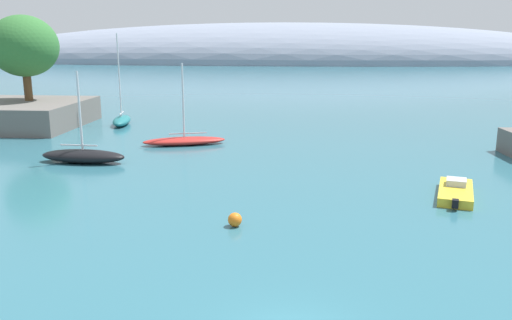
{
  "coord_description": "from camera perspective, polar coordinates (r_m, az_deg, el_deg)",
  "views": [
    {
      "loc": [
        0.12,
        -15.51,
        9.76
      ],
      "look_at": [
        -2.93,
        20.73,
        1.25
      ],
      "focal_mm": 36.88,
      "sensor_mm": 36.0,
      "label": 1
    }
  ],
  "objects": [
    {
      "name": "sailboat_teal_mid_mooring",
      "position": [
        62.01,
        -14.36,
        4.25
      ],
      "size": [
        2.84,
        6.16,
        10.18
      ],
      "rotation": [
        0.0,
        0.0,
        4.89
      ],
      "color": "#1E6B70",
      "rests_on": "water"
    },
    {
      "name": "shore_outcrop",
      "position": [
        64.98,
        -24.8,
        4.55
      ],
      "size": [
        14.97,
        13.54,
        2.75
      ],
      "primitive_type": "cube",
      "color": "#66605B",
      "rests_on": "ground"
    },
    {
      "name": "sailboat_black_near_shore",
      "position": [
        44.03,
        -18.25,
        0.45
      ],
      "size": [
        7.02,
        2.62,
        7.23
      ],
      "rotation": [
        0.0,
        0.0,
        6.22
      ],
      "color": "black",
      "rests_on": "water"
    },
    {
      "name": "tree_clump_shore",
      "position": [
        65.11,
        -23.88,
        11.22
      ],
      "size": [
        7.52,
        7.52,
        9.45
      ],
      "color": "brown",
      "rests_on": "shore_outcrop"
    },
    {
      "name": "sailboat_red_outer_mooring",
      "position": [
        49.31,
        -7.78,
        2.13
      ],
      "size": [
        7.92,
        4.23,
        7.49
      ],
      "rotation": [
        0.0,
        0.0,
        3.43
      ],
      "color": "red",
      "rests_on": "water"
    },
    {
      "name": "mooring_buoy_orange",
      "position": [
        27.93,
        -2.31,
        -6.48
      ],
      "size": [
        0.75,
        0.75,
        0.75
      ],
      "primitive_type": "sphere",
      "color": "orange",
      "rests_on": "water"
    },
    {
      "name": "motorboat_yellow_foreground",
      "position": [
        35.31,
        20.84,
        -3.22
      ],
      "size": [
        3.38,
        5.86,
        0.95
      ],
      "rotation": [
        0.0,
        0.0,
        1.29
      ],
      "color": "yellow",
      "rests_on": "water"
    },
    {
      "name": "distant_ridge",
      "position": [
        214.84,
        2.66,
        10.56
      ],
      "size": [
        265.03,
        62.28,
        30.93
      ],
      "primitive_type": "ellipsoid",
      "color": "gray",
      "rests_on": "ground"
    }
  ]
}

